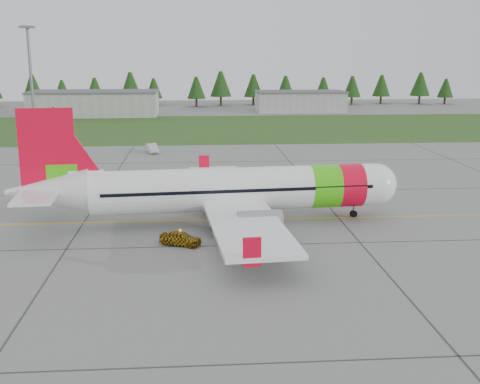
{
  "coord_description": "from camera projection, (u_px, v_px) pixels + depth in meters",
  "views": [
    {
      "loc": [
        -4.01,
        -48.72,
        16.06
      ],
      "look_at": [
        -0.12,
        4.21,
        3.7
      ],
      "focal_mm": 45.0,
      "sensor_mm": 36.0,
      "label": 1
    }
  ],
  "objects": [
    {
      "name": "aircraft",
      "position": [
        228.0,
        190.0,
        57.37
      ],
      "size": [
        37.22,
        34.39,
        11.27
      ],
      "rotation": [
        0.0,
        0.0,
        0.08
      ],
      "color": "white",
      "rests_on": "ground"
    },
    {
      "name": "hangar_east",
      "position": [
        300.0,
        102.0,
        167.06
      ],
      "size": [
        24.0,
        12.0,
        5.2
      ],
      "primitive_type": "cube",
      "color": "#A8A8A3",
      "rests_on": "ground"
    },
    {
      "name": "treeline",
      "position": [
        208.0,
        89.0,
        184.16
      ],
      "size": [
        160.0,
        8.0,
        10.0
      ],
      "primitive_type": null,
      "color": "#1C3F14",
      "rests_on": "ground"
    },
    {
      "name": "hangar_west",
      "position": [
        95.0,
        104.0,
        155.27
      ],
      "size": [
        32.0,
        14.0,
        6.0
      ],
      "primitive_type": "cube",
      "color": "#A8A8A3",
      "rests_on": "ground"
    },
    {
      "name": "grass_strip",
      "position": [
        214.0,
        128.0,
        130.9
      ],
      "size": [
        320.0,
        50.0,
        0.03
      ],
      "primitive_type": "cube",
      "color": "#30561E",
      "rests_on": "ground"
    },
    {
      "name": "taxi_guideline",
      "position": [
        238.0,
        220.0,
        59.02
      ],
      "size": [
        120.0,
        0.25,
        0.02
      ],
      "primitive_type": "cube",
      "color": "gold",
      "rests_on": "ground"
    },
    {
      "name": "floodlight_mast",
      "position": [
        32.0,
        88.0,
        103.04
      ],
      "size": [
        0.5,
        0.5,
        20.0
      ],
      "primitive_type": "cylinder",
      "color": "slate",
      "rests_on": "ground"
    },
    {
      "name": "service_van",
      "position": [
        152.0,
        139.0,
        98.06
      ],
      "size": [
        1.86,
        1.79,
        4.43
      ],
      "primitive_type": "imported",
      "rotation": [
        0.0,
        0.0,
        0.25
      ],
      "color": "silver",
      "rests_on": "ground"
    },
    {
      "name": "ground",
      "position": [
        245.0,
        245.0,
        51.25
      ],
      "size": [
        320.0,
        320.0,
        0.0
      ],
      "primitive_type": "plane",
      "color": "gray",
      "rests_on": "ground"
    },
    {
      "name": "follow_me_car",
      "position": [
        180.0,
        225.0,
        50.91
      ],
      "size": [
        1.69,
        1.81,
        3.6
      ],
      "primitive_type": "imported",
      "rotation": [
        0.0,
        0.0,
        1.17
      ],
      "color": "#E7A80C",
      "rests_on": "ground"
    }
  ]
}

